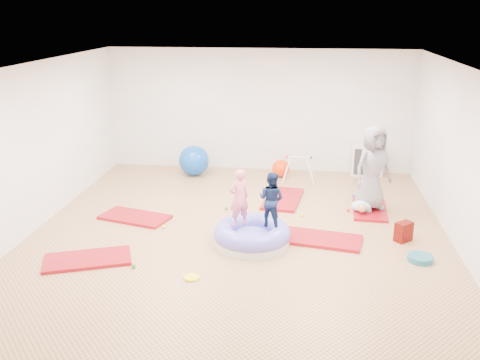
# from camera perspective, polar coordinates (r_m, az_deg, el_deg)

# --- Properties ---
(room) EXTENTS (7.01, 8.01, 2.81)m
(room) POSITION_cam_1_polar(r_m,az_deg,el_deg) (8.53, -0.24, 2.58)
(room) COLOR tan
(room) RESTS_ON ground
(gym_mat_front_left) EXTENTS (1.42, 1.05, 0.05)m
(gym_mat_front_left) POSITION_cam_1_polar(r_m,az_deg,el_deg) (8.49, -15.95, -8.15)
(gym_mat_front_left) COLOR #A2150F
(gym_mat_front_left) RESTS_ON ground
(gym_mat_mid_left) EXTENTS (1.36, 0.94, 0.05)m
(gym_mat_mid_left) POSITION_cam_1_polar(r_m,az_deg,el_deg) (9.92, -11.14, -3.91)
(gym_mat_mid_left) COLOR #A2150F
(gym_mat_mid_left) RESTS_ON ground
(gym_mat_center_back) EXTENTS (0.83, 1.40, 0.06)m
(gym_mat_center_back) POSITION_cam_1_polar(r_m,az_deg,el_deg) (10.67, 4.61, -2.03)
(gym_mat_center_back) COLOR #A2150F
(gym_mat_center_back) RESTS_ON ground
(gym_mat_right) EXTENTS (1.41, 0.88, 0.05)m
(gym_mat_right) POSITION_cam_1_polar(r_m,az_deg,el_deg) (8.94, 8.64, -6.26)
(gym_mat_right) COLOR #A2150F
(gym_mat_right) RESTS_ON ground
(gym_mat_rear_right) EXTENTS (0.69, 1.25, 0.05)m
(gym_mat_rear_right) POSITION_cam_1_polar(r_m,az_deg,el_deg) (10.41, 13.65, -3.04)
(gym_mat_rear_right) COLOR #A2150F
(gym_mat_rear_right) RESTS_ON ground
(inflatable_cushion) EXTENTS (1.25, 1.25, 0.39)m
(inflatable_cushion) POSITION_cam_1_polar(r_m,az_deg,el_deg) (8.67, 1.29, -5.92)
(inflatable_cushion) COLOR silver
(inflatable_cushion) RESTS_ON ground
(child_pink) EXTENTS (0.41, 0.38, 0.95)m
(child_pink) POSITION_cam_1_polar(r_m,az_deg,el_deg) (8.45, -0.10, -1.59)
(child_pink) COLOR pink
(child_pink) RESTS_ON inflatable_cushion
(child_navy) EXTENTS (0.54, 0.49, 0.90)m
(child_navy) POSITION_cam_1_polar(r_m,az_deg,el_deg) (8.46, 3.36, -1.76)
(child_navy) COLOR #0F1C3E
(child_navy) RESTS_ON inflatable_cushion
(adult_caregiver) EXTENTS (0.92, 0.83, 1.58)m
(adult_caregiver) POSITION_cam_1_polar(r_m,az_deg,el_deg) (10.13, 13.96, 1.24)
(adult_caregiver) COLOR slate
(adult_caregiver) RESTS_ON gym_mat_rear_right
(infant) EXTENTS (0.36, 0.37, 0.21)m
(infant) POSITION_cam_1_polar(r_m,az_deg,el_deg) (10.12, 12.81, -2.77)
(infant) COLOR silver
(infant) RESTS_ON gym_mat_rear_right
(ball_pit_balls) EXTENTS (3.53, 3.57, 0.06)m
(ball_pit_balls) POSITION_cam_1_polar(r_m,az_deg,el_deg) (9.67, 2.29, -4.11)
(ball_pit_balls) COLOR #2C812C
(ball_pit_balls) RESTS_ON ground
(exercise_ball_blue) EXTENTS (0.69, 0.69, 0.69)m
(exercise_ball_blue) POSITION_cam_1_polar(r_m,az_deg,el_deg) (12.20, -4.93, 2.08)
(exercise_ball_blue) COLOR #0D49B6
(exercise_ball_blue) RESTS_ON ground
(exercise_ball_orange) EXTENTS (0.40, 0.40, 0.40)m
(exercise_ball_orange) POSITION_cam_1_polar(r_m,az_deg,el_deg) (12.10, 4.38, 1.26)
(exercise_ball_orange) COLOR #EE3407
(exercise_ball_orange) RESTS_ON ground
(infant_play_gym) EXTENTS (0.72, 0.68, 0.55)m
(infant_play_gym) POSITION_cam_1_polar(r_m,az_deg,el_deg) (11.84, 6.29, 1.67)
(infant_play_gym) COLOR silver
(infant_play_gym) RESTS_ON ground
(cube_shelf) EXTENTS (0.70, 0.34, 0.70)m
(cube_shelf) POSITION_cam_1_polar(r_m,az_deg,el_deg) (12.49, 13.38, 2.06)
(cube_shelf) COLOR silver
(cube_shelf) RESTS_ON ground
(balance_disc) EXTENTS (0.39, 0.39, 0.09)m
(balance_disc) POSITION_cam_1_polar(r_m,az_deg,el_deg) (8.61, 18.68, -7.91)
(balance_disc) COLOR #1E5D77
(balance_disc) RESTS_ON ground
(backpack) EXTENTS (0.33, 0.32, 0.33)m
(backpack) POSITION_cam_1_polar(r_m,az_deg,el_deg) (9.18, 17.05, -5.29)
(backpack) COLOR #9B1006
(backpack) RESTS_ON ground
(yellow_toy) EXTENTS (0.22, 0.22, 0.03)m
(yellow_toy) POSITION_cam_1_polar(r_m,az_deg,el_deg) (7.71, -5.19, -10.33)
(yellow_toy) COLOR #FFFE1B
(yellow_toy) RESTS_ON ground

